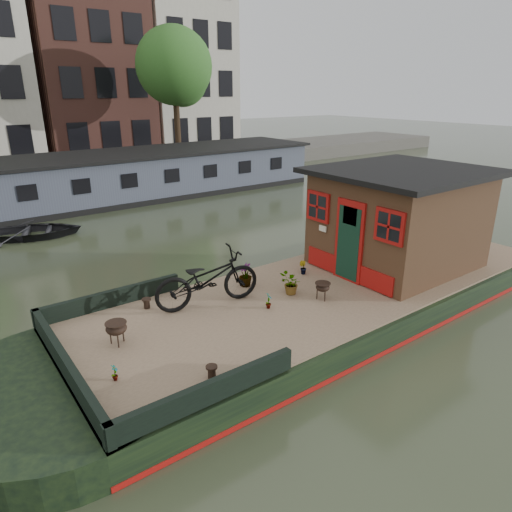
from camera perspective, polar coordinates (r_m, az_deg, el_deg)
ground at (r=10.91m, az=9.48°, el=-6.59°), size 120.00×120.00×0.00m
houseboat_hull at (r=9.96m, az=4.16°, el=-7.33°), size 14.01×4.02×0.60m
houseboat_deck at (r=10.64m, az=9.68°, el=-3.58°), size 11.80×3.80×0.05m
bow_bulwark at (r=8.05m, az=-16.78°, el=-10.90°), size 3.00×4.00×0.35m
cabin at (r=11.85m, az=17.45°, el=4.65°), size 4.00×3.50×2.42m
bicycle at (r=9.33m, az=-6.10°, el=-2.86°), size 2.31×1.15×1.16m
potted_plant_a at (r=9.29m, az=1.58°, el=-5.58°), size 0.21×0.22×0.35m
potted_plant_b at (r=11.04m, az=5.87°, el=-1.44°), size 0.18×0.21×0.33m
potted_plant_c at (r=9.90m, az=4.36°, el=-3.49°), size 0.49×0.43×0.49m
potted_plant_d at (r=10.29m, az=-1.33°, el=-2.36°), size 0.36×0.36×0.54m
potted_plant_e at (r=7.50m, az=-17.25°, el=-13.75°), size 0.15×0.18×0.28m
brazier_front at (r=9.77m, az=8.31°, el=-4.36°), size 0.44×0.44×0.38m
brazier_rear at (r=8.40m, az=-17.00°, el=-9.22°), size 0.50×0.50×0.42m
bollard_port at (r=9.59m, az=-13.51°, el=-5.77°), size 0.18×0.18×0.21m
bollard_stbd at (r=7.29m, az=-5.56°, el=-14.22°), size 0.18×0.18×0.21m
dinghy at (r=17.62m, az=-26.30°, el=3.19°), size 3.86×3.29×0.68m
far_houseboat at (r=22.19m, az=-17.44°, el=9.18°), size 20.40×4.40×2.11m
quay at (r=28.41m, az=-21.91°, el=9.83°), size 60.00×6.00×0.90m
townhouse_row at (r=35.04m, az=-26.75°, el=23.21°), size 27.25×8.00×16.50m
tree_right at (r=28.97m, az=-9.99°, el=21.96°), size 4.40×4.40×7.40m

